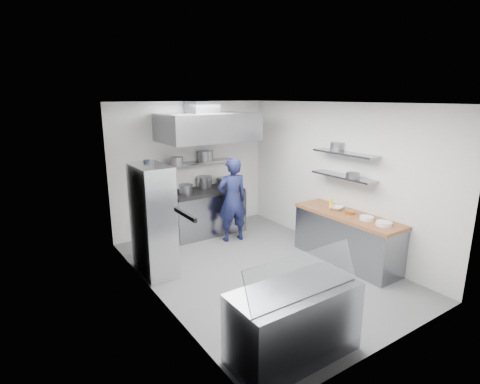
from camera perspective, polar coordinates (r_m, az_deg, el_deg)
floor at (r=6.62m, az=2.94°, el=-11.64°), size 5.00×5.00×0.00m
ceiling at (r=5.95m, az=3.29°, el=13.39°), size 5.00×5.00×0.00m
wall_back at (r=8.22m, az=-7.36°, el=3.76°), size 3.60×2.80×0.02m
wall_front at (r=4.48m, az=22.68°, el=-6.37°), size 3.60×2.80×0.02m
wall_left at (r=5.29m, az=-12.75°, el=-2.46°), size 2.80×5.00×0.02m
wall_right at (r=7.33m, az=14.49°, el=2.10°), size 2.80×5.00×0.02m
gas_range at (r=8.15m, az=-5.26°, el=-3.17°), size 1.60×0.80×0.90m
cooktop at (r=8.02m, az=-5.34°, el=0.10°), size 1.57×0.78×0.06m
stock_pot_left at (r=7.71m, az=-8.26°, el=0.43°), size 0.29×0.29×0.20m
stock_pot_mid at (r=8.25m, az=-5.45°, el=1.58°), size 0.33×0.33×0.24m
stock_pot_right at (r=8.46m, az=-2.65°, el=1.66°), size 0.26×0.26×0.16m
over_range_shelf at (r=8.11m, az=-6.25°, el=4.50°), size 1.60×0.30×0.04m
shelf_pot_a at (r=7.65m, az=-9.67°, el=4.62°), size 0.26×0.26×0.18m
shelf_pot_b at (r=8.14m, az=-5.29°, el=5.49°), size 0.33×0.33×0.22m
extractor_hood at (r=7.65m, az=-4.95°, el=9.83°), size 1.90×1.15×0.55m
hood_duct at (r=7.82m, az=-5.83°, el=12.70°), size 0.55×0.55×0.24m
red_firebox at (r=7.71m, az=-15.52°, el=2.78°), size 0.22×0.10×0.26m
chef at (r=7.58m, az=-1.19°, el=-1.21°), size 0.69×0.51×1.72m
wire_rack at (r=6.31m, az=-13.13°, el=-4.24°), size 0.50×0.90×1.85m
rack_bin_a at (r=6.46m, az=-13.45°, el=-5.00°), size 0.16×0.20×0.18m
rack_bin_b at (r=6.75m, az=-15.10°, el=0.16°), size 0.15×0.20×0.17m
rack_jar at (r=6.34m, az=-13.95°, el=3.97°), size 0.12×0.12×0.18m
knife_strip at (r=4.46m, az=-8.36°, el=-3.40°), size 0.04×0.55×0.05m
prep_counter_base at (r=6.99m, az=15.86°, el=-6.97°), size 0.62×2.00×0.84m
prep_counter_top at (r=6.85m, az=16.12°, el=-3.46°), size 0.65×2.04×0.06m
plate_stack_a at (r=6.41m, az=21.07°, el=-4.52°), size 0.25×0.25×0.06m
plate_stack_b at (r=6.60m, az=18.74°, el=-3.79°), size 0.23×0.23×0.06m
copper_pan at (r=6.82m, az=16.40°, el=-3.01°), size 0.17×0.17×0.06m
squeeze_bottle at (r=7.03m, az=13.68°, el=-1.80°), size 0.07×0.07×0.18m
mixing_bowl at (r=7.03m, az=14.44°, el=-2.36°), size 0.31×0.31×0.06m
wall_shelf_lower at (r=6.99m, az=15.47°, el=2.31°), size 0.30×1.30×0.04m
wall_shelf_upper at (r=6.92m, az=15.70°, el=5.71°), size 0.30×1.30×0.04m
shelf_pot_c at (r=6.76m, az=16.82°, el=2.41°), size 0.24×0.24×0.10m
shelf_pot_d at (r=7.19m, az=14.65°, el=6.81°), size 0.27×0.27×0.14m
display_case at (r=4.51m, az=8.18°, el=-19.11°), size 1.50×0.70×0.85m
display_glass at (r=4.11m, az=9.64°, el=-12.30°), size 1.47×0.19×0.42m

